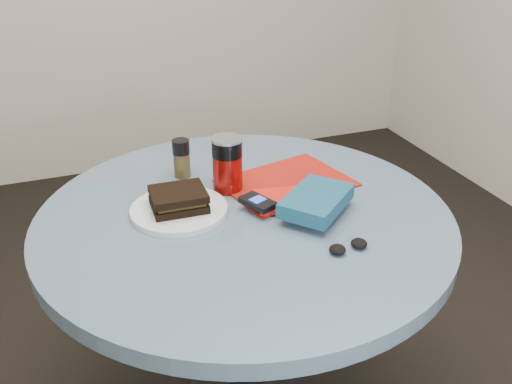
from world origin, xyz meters
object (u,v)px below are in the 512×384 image
object	(u,v)px
magazine	(286,183)
red_book	(290,199)
novel	(316,201)
headphones	(348,247)
plate	(179,210)
table	(245,268)
mp3_player	(258,202)
sandwich	(179,199)
soda_can	(227,164)
pepper_grinder	(182,158)

from	to	relation	value
magazine	red_book	xyz separation A→B (m)	(-0.04, -0.10, 0.01)
novel	headphones	xyz separation A→B (m)	(-0.00, -0.16, -0.03)
plate	table	bearing A→B (deg)	-19.90
plate	mp3_player	bearing A→B (deg)	-19.54
magazine	headphones	distance (m)	0.34
table	red_book	bearing A→B (deg)	0.48
sandwich	novel	xyz separation A→B (m)	(0.30, -0.12, 0.00)
plate	red_book	distance (m)	0.27
sandwich	soda_can	distance (m)	0.17
magazine	headphones	size ratio (longest dim) A/B	3.39
pepper_grinder	red_book	bearing A→B (deg)	-49.66
plate	sandwich	distance (m)	0.03
soda_can	red_book	bearing A→B (deg)	-46.73
pepper_grinder	mp3_player	size ratio (longest dim) A/B	1.05
red_book	table	bearing A→B (deg)	-169.84
soda_can	pepper_grinder	world-z (taller)	soda_can
plate	soda_can	xyz separation A→B (m)	(0.15, 0.07, 0.07)
plate	red_book	size ratio (longest dim) A/B	1.37
red_book	soda_can	bearing A→B (deg)	142.95
red_book	mp3_player	bearing A→B (deg)	-163.27
table	pepper_grinder	world-z (taller)	pepper_grinder
plate	headphones	world-z (taller)	headphones
plate	soda_can	distance (m)	0.18
plate	pepper_grinder	bearing A→B (deg)	73.43
pepper_grinder	novel	xyz separation A→B (m)	(0.25, -0.32, -0.02)
table	novel	bearing A→B (deg)	-24.29
sandwich	magazine	size ratio (longest dim) A/B	0.41
magazine	mp3_player	distance (m)	0.17
sandwich	red_book	distance (m)	0.27
soda_can	pepper_grinder	bearing A→B (deg)	126.95
plate	headphones	distance (m)	0.42
soda_can	headphones	xyz separation A→B (m)	(0.15, -0.36, -0.06)
soda_can	red_book	xyz separation A→B (m)	(0.12, -0.13, -0.06)
magazine	headphones	xyz separation A→B (m)	(-0.00, -0.34, 0.01)
sandwich	red_book	bearing A→B (deg)	-11.06
magazine	table	bearing A→B (deg)	-158.85
sandwich	mp3_player	size ratio (longest dim) A/B	1.32
plate	red_book	xyz separation A→B (m)	(0.27, -0.05, 0.01)
mp3_player	headphones	world-z (taller)	mp3_player
plate	soda_can	bearing A→B (deg)	26.46
red_book	plate	bearing A→B (deg)	178.56
table	plate	size ratio (longest dim) A/B	4.29
soda_can	novel	distance (m)	0.25
soda_can	plate	bearing A→B (deg)	-153.54
soda_can	pepper_grinder	size ratio (longest dim) A/B	1.37
table	plate	xyz separation A→B (m)	(-0.15, 0.05, 0.17)
magazine	pepper_grinder	bearing A→B (deg)	137.13
plate	pepper_grinder	size ratio (longest dim) A/B	2.22
sandwich	soda_can	world-z (taller)	soda_can
headphones	soda_can	bearing A→B (deg)	112.97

